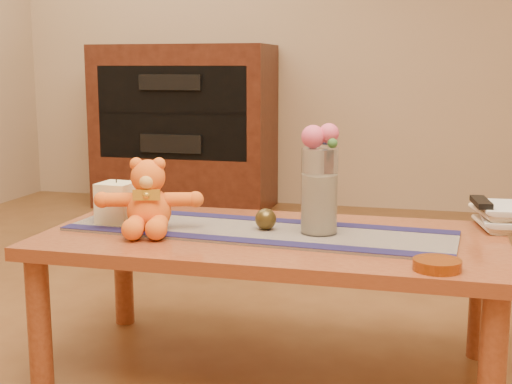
% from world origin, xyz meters
% --- Properties ---
extents(floor, '(5.50, 5.50, 0.00)m').
position_xyz_m(floor, '(0.00, 0.00, 0.00)').
color(floor, brown).
rests_on(floor, ground).
extents(wall_back, '(5.50, 0.00, 5.50)m').
position_xyz_m(wall_back, '(0.00, 2.75, 1.35)').
color(wall_back, tan).
rests_on(wall_back, floor).
extents(coffee_table_top, '(1.40, 0.70, 0.04)m').
position_xyz_m(coffee_table_top, '(0.00, 0.00, 0.43)').
color(coffee_table_top, brown).
rests_on(coffee_table_top, floor).
extents(table_leg_fl, '(0.07, 0.07, 0.41)m').
position_xyz_m(table_leg_fl, '(-0.64, -0.29, 0.21)').
color(table_leg_fl, brown).
rests_on(table_leg_fl, floor).
extents(table_leg_fr, '(0.07, 0.07, 0.41)m').
position_xyz_m(table_leg_fr, '(0.64, -0.29, 0.21)').
color(table_leg_fr, brown).
rests_on(table_leg_fr, floor).
extents(table_leg_bl, '(0.07, 0.07, 0.41)m').
position_xyz_m(table_leg_bl, '(-0.64, 0.29, 0.21)').
color(table_leg_bl, brown).
rests_on(table_leg_bl, floor).
extents(table_leg_br, '(0.07, 0.07, 0.41)m').
position_xyz_m(table_leg_br, '(0.64, 0.29, 0.21)').
color(table_leg_br, brown).
rests_on(table_leg_br, floor).
extents(persian_runner, '(1.22, 0.43, 0.01)m').
position_xyz_m(persian_runner, '(-0.05, 0.02, 0.45)').
color(persian_runner, '#1C1740').
rests_on(persian_runner, coffee_table_top).
extents(runner_border_near, '(1.20, 0.14, 0.00)m').
position_xyz_m(runner_border_near, '(-0.06, -0.13, 0.46)').
color(runner_border_near, '#191541').
rests_on(runner_border_near, persian_runner).
extents(runner_border_far, '(1.20, 0.14, 0.00)m').
position_xyz_m(runner_border_far, '(-0.04, 0.16, 0.46)').
color(runner_border_far, '#191541').
rests_on(runner_border_far, persian_runner).
extents(teddy_bear, '(0.37, 0.33, 0.21)m').
position_xyz_m(teddy_bear, '(-0.38, -0.06, 0.56)').
color(teddy_bear, orange).
rests_on(teddy_bear, persian_runner).
extents(pillar_candle, '(0.12, 0.12, 0.13)m').
position_xyz_m(pillar_candle, '(-0.52, 0.01, 0.52)').
color(pillar_candle, '#FFF4BB').
rests_on(pillar_candle, persian_runner).
extents(candle_wick, '(0.00, 0.00, 0.01)m').
position_xyz_m(candle_wick, '(-0.52, 0.01, 0.59)').
color(candle_wick, black).
rests_on(candle_wick, pillar_candle).
extents(glass_vase, '(0.11, 0.11, 0.26)m').
position_xyz_m(glass_vase, '(0.14, 0.02, 0.59)').
color(glass_vase, silver).
rests_on(glass_vase, persian_runner).
extents(potpourri_fill, '(0.09, 0.09, 0.18)m').
position_xyz_m(potpourri_fill, '(0.14, 0.02, 0.55)').
color(potpourri_fill, beige).
rests_on(potpourri_fill, glass_vase).
extents(rose_left, '(0.07, 0.07, 0.07)m').
position_xyz_m(rose_left, '(0.12, 0.01, 0.75)').
color(rose_left, '#DD4E73').
rests_on(rose_left, glass_vase).
extents(rose_right, '(0.06, 0.06, 0.06)m').
position_xyz_m(rose_right, '(0.17, 0.02, 0.76)').
color(rose_right, '#DD4E73').
rests_on(rose_right, glass_vase).
extents(blue_flower_back, '(0.04, 0.04, 0.04)m').
position_xyz_m(blue_flower_back, '(0.15, 0.05, 0.75)').
color(blue_flower_back, '#525DB3').
rests_on(blue_flower_back, glass_vase).
extents(blue_flower_side, '(0.04, 0.04, 0.04)m').
position_xyz_m(blue_flower_side, '(0.11, 0.04, 0.74)').
color(blue_flower_side, '#525DB3').
rests_on(blue_flower_side, glass_vase).
extents(leaf_sprig, '(0.03, 0.03, 0.03)m').
position_xyz_m(leaf_sprig, '(0.18, -0.00, 0.74)').
color(leaf_sprig, '#33662D').
rests_on(leaf_sprig, glass_vase).
extents(bronze_ball, '(0.08, 0.08, 0.07)m').
position_xyz_m(bronze_ball, '(-0.03, 0.02, 0.49)').
color(bronze_ball, '#453617').
rests_on(bronze_ball, persian_runner).
extents(book_bottom, '(0.20, 0.25, 0.02)m').
position_xyz_m(book_bottom, '(0.62, 0.26, 0.46)').
color(book_bottom, beige).
rests_on(book_bottom, coffee_table_top).
extents(book_lower, '(0.17, 0.23, 0.02)m').
position_xyz_m(book_lower, '(0.63, 0.25, 0.48)').
color(book_lower, beige).
rests_on(book_lower, book_bottom).
extents(book_upper, '(0.21, 0.26, 0.02)m').
position_xyz_m(book_upper, '(0.62, 0.26, 0.50)').
color(book_upper, beige).
rests_on(book_upper, book_lower).
extents(book_top, '(0.18, 0.24, 0.02)m').
position_xyz_m(book_top, '(0.63, 0.25, 0.52)').
color(book_top, beige).
rests_on(book_top, book_upper).
extents(tv_remote, '(0.07, 0.16, 0.02)m').
position_xyz_m(tv_remote, '(0.62, 0.25, 0.54)').
color(tv_remote, black).
rests_on(tv_remote, book_top).
extents(amber_dish, '(0.13, 0.13, 0.03)m').
position_xyz_m(amber_dish, '(0.49, -0.27, 0.46)').
color(amber_dish, '#BF5914').
rests_on(amber_dish, coffee_table_top).
extents(media_cabinet, '(1.20, 0.50, 1.10)m').
position_xyz_m(media_cabinet, '(-1.20, 2.48, 0.55)').
color(media_cabinet, black).
rests_on(media_cabinet, floor).
extents(cabinet_cavity, '(1.02, 0.03, 0.61)m').
position_xyz_m(cabinet_cavity, '(-1.20, 2.25, 0.66)').
color(cabinet_cavity, black).
rests_on(cabinet_cavity, media_cabinet).
extents(cabinet_shelf, '(1.02, 0.20, 0.02)m').
position_xyz_m(cabinet_shelf, '(-1.20, 2.33, 0.66)').
color(cabinet_shelf, black).
rests_on(cabinet_shelf, media_cabinet).
extents(stereo_upper, '(0.42, 0.28, 0.10)m').
position_xyz_m(stereo_upper, '(-1.20, 2.35, 0.86)').
color(stereo_upper, black).
rests_on(stereo_upper, media_cabinet).
extents(stereo_lower, '(0.42, 0.28, 0.12)m').
position_xyz_m(stereo_lower, '(-1.20, 2.35, 0.46)').
color(stereo_lower, black).
rests_on(stereo_lower, media_cabinet).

